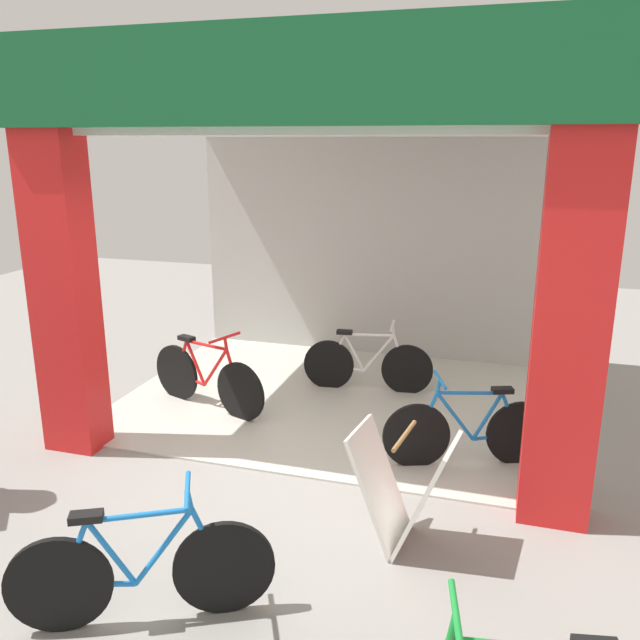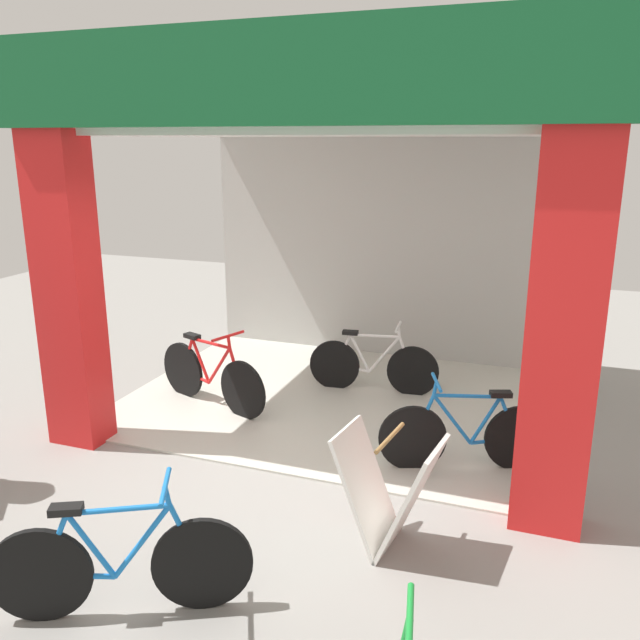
# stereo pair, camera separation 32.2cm
# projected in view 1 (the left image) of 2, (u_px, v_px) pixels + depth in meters

# --- Properties ---
(ground_plane) EXTENTS (17.37, 17.37, 0.00)m
(ground_plane) POSITION_uv_depth(u_px,v_px,m) (291.00, 476.00, 5.54)
(ground_plane) COLOR gray
(ground_plane) RESTS_ON ground
(shop_facade) EXTENTS (4.88, 3.79, 3.56)m
(shop_facade) POSITION_uv_depth(u_px,v_px,m) (343.00, 229.00, 6.58)
(shop_facade) COLOR beige
(shop_facade) RESTS_ON ground
(bicycle_inside_0) EXTENTS (1.42, 0.56, 0.82)m
(bicycle_inside_0) POSITION_uv_depth(u_px,v_px,m) (469.00, 431.00, 5.63)
(bicycle_inside_0) COLOR black
(bicycle_inside_0) RESTS_ON ground
(bicycle_inside_1) EXTENTS (1.46, 0.40, 0.80)m
(bicycle_inside_1) POSITION_uv_depth(u_px,v_px,m) (367.00, 364.00, 7.33)
(bicycle_inside_1) COLOR black
(bicycle_inside_1) RESTS_ON ground
(bicycle_inside_2) EXTENTS (1.49, 0.59, 0.86)m
(bicycle_inside_2) POSITION_uv_depth(u_px,v_px,m) (207.00, 378.00, 6.83)
(bicycle_inside_2) COLOR black
(bicycle_inside_2) RESTS_ON ground
(bicycle_parked_0) EXTENTS (1.40, 0.72, 0.85)m
(bicycle_parked_0) POSITION_uv_depth(u_px,v_px,m) (142.00, 571.00, 3.79)
(bicycle_parked_0) COLOR black
(bicycle_parked_0) RESTS_ON ground
(sandwich_board_sign) EXTENTS (0.75, 0.57, 0.86)m
(sandwich_board_sign) POSITION_uv_depth(u_px,v_px,m) (402.00, 490.00, 4.49)
(sandwich_board_sign) COLOR silver
(sandwich_board_sign) RESTS_ON ground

